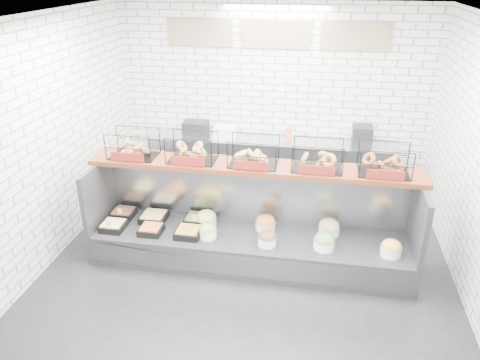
# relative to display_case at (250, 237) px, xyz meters

# --- Properties ---
(ground) EXTENTS (5.50, 5.50, 0.00)m
(ground) POSITION_rel_display_case_xyz_m (0.01, -0.34, -0.33)
(ground) COLOR black
(ground) RESTS_ON ground
(room_shell) EXTENTS (5.02, 5.51, 3.01)m
(room_shell) POSITION_rel_display_case_xyz_m (0.01, 0.26, 1.73)
(room_shell) COLOR white
(room_shell) RESTS_ON ground
(display_case) EXTENTS (4.00, 0.90, 1.20)m
(display_case) POSITION_rel_display_case_xyz_m (0.00, 0.00, 0.00)
(display_case) COLOR black
(display_case) RESTS_ON ground
(bagel_shelf) EXTENTS (4.10, 0.50, 0.40)m
(bagel_shelf) POSITION_rel_display_case_xyz_m (0.01, 0.17, 1.05)
(bagel_shelf) COLOR #481D0F
(bagel_shelf) RESTS_ON display_case
(prep_counter) EXTENTS (4.00, 0.60, 1.20)m
(prep_counter) POSITION_rel_display_case_xyz_m (0.01, 2.09, 0.14)
(prep_counter) COLOR #93969B
(prep_counter) RESTS_ON ground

